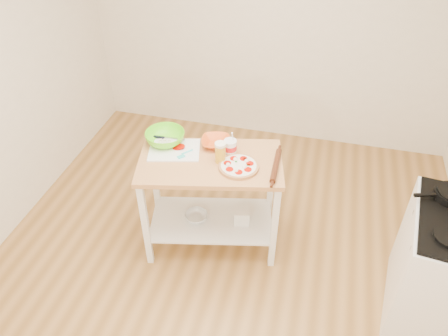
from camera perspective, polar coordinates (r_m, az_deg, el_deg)
name	(u,v)px	position (r m, az deg, el deg)	size (l,w,h in m)	color
room_shell	(220,146)	(2.76, -0.51, 2.85)	(4.04, 4.54, 2.74)	#A8773E
prep_island	(211,185)	(3.54, -1.72, -2.29)	(1.22, 0.83, 0.90)	tan
pizza	(239,166)	(3.30, 1.93, 0.27)	(0.31, 0.31, 0.05)	tan
cutting_board	(174,149)	(3.50, -6.53, 2.42)	(0.46, 0.39, 0.04)	white
spatula	(184,154)	(3.43, -5.20, 1.83)	(0.10, 0.14, 0.01)	#35CCCA
knife	(164,138)	(3.63, -7.84, 3.95)	(0.27, 0.05, 0.01)	silver
orange_bowl	(216,142)	(3.53, -1.06, 3.39)	(0.23, 0.23, 0.06)	#E1581B
green_bowl	(165,138)	(3.57, -7.70, 3.96)	(0.32, 0.32, 0.10)	#67E919
beer_pint	(220,152)	(3.32, -0.48, 2.06)	(0.09, 0.09, 0.17)	gold
yogurt_tub	(230,147)	(3.42, 0.81, 2.76)	(0.10, 0.10, 0.22)	white
rolling_pin	(276,166)	(3.31, 6.78, 0.31)	(0.04, 0.04, 0.38)	#4E2411
shelf_glass_bowl	(196,217)	(3.79, -3.65, -6.36)	(0.20, 0.20, 0.06)	silver
shelf_bin	(242,216)	(3.74, 2.34, -6.24)	(0.13, 0.13, 0.13)	white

